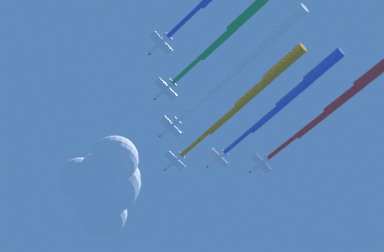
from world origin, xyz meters
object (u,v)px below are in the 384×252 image
jet_port_inner (254,53)px  jet_starboard_mid (344,97)px  jet_lead (255,91)px  jet_port_mid (247,14)px  jet_starboard_inner (295,92)px

jet_port_inner → jet_starboard_mid: (-4.68, 35.02, 0.01)m
jet_lead → jet_port_inner: (13.08, -6.11, -0.60)m
jet_lead → jet_port_mid: jet_lead is taller
jet_starboard_inner → jet_port_mid: jet_starboard_inner is taller
jet_starboard_mid → jet_port_mid: bearing=-68.7°
jet_port_inner → jet_port_mid: bearing=-32.3°
jet_port_mid → jet_starboard_mid: size_ratio=0.97×
jet_port_inner → jet_port_mid: jet_port_inner is taller
jet_port_inner → jet_starboard_inner: size_ratio=1.03×
jet_port_mid → jet_starboard_inner: bearing=128.7°
jet_starboard_inner → jet_port_mid: (21.85, -27.29, -3.03)m
jet_starboard_inner → jet_port_mid: size_ratio=1.03×
jet_port_inner → jet_port_mid: 14.10m
jet_lead → jet_port_mid: (24.99, -13.65, -0.90)m
jet_port_inner → jet_port_mid: (11.91, -7.54, -0.29)m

